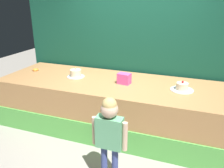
{
  "coord_description": "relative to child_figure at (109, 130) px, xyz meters",
  "views": [
    {
      "loc": [
        1.04,
        -2.74,
        2.13
      ],
      "look_at": [
        -0.12,
        0.39,
        0.9
      ],
      "focal_mm": 37.04,
      "sensor_mm": 36.0,
      "label": 1
    }
  ],
  "objects": [
    {
      "name": "ground_plane",
      "position": [
        -0.21,
        0.6,
        -0.73
      ],
      "size": [
        12.0,
        12.0,
        0.0
      ],
      "primitive_type": "plane",
      "color": "gray"
    },
    {
      "name": "curtain_backdrop",
      "position": [
        -0.21,
        1.98,
        0.75
      ],
      "size": [
        4.53,
        0.08,
        2.96
      ],
      "primitive_type": "cube",
      "color": "#144C38",
      "rests_on": "ground_plane"
    },
    {
      "name": "stage_platform",
      "position": [
        -0.21,
        1.23,
        -0.31
      ],
      "size": [
        4.26,
        1.3,
        0.84
      ],
      "color": "#B27F4C",
      "rests_on": "ground_plane"
    },
    {
      "name": "cake_left",
      "position": [
        -1.12,
        1.27,
        0.18
      ],
      "size": [
        0.31,
        0.31,
        0.19
      ],
      "color": "silver",
      "rests_on": "stage_platform"
    },
    {
      "name": "child_figure",
      "position": [
        0.0,
        0.0,
        0.0
      ],
      "size": [
        0.43,
        0.2,
        1.13
      ],
      "color": "#3F4C8C",
      "rests_on": "ground_plane"
    },
    {
      "name": "donut",
      "position": [
        -2.02,
        1.33,
        0.13
      ],
      "size": [
        0.11,
        0.11,
        0.04
      ],
      "primitive_type": "torus",
      "color": "orange",
      "rests_on": "stage_platform"
    },
    {
      "name": "cake_center",
      "position": [
        0.69,
        1.25,
        0.16
      ],
      "size": [
        0.35,
        0.35,
        0.15
      ],
      "color": "silver",
      "rests_on": "stage_platform"
    },
    {
      "name": "pink_box",
      "position": [
        -0.21,
        1.23,
        0.2
      ],
      "size": [
        0.22,
        0.17,
        0.17
      ],
      "primitive_type": "cube",
      "rotation": [
        0.0,
        0.0,
        -0.16
      ],
      "color": "#E44D9D",
      "rests_on": "stage_platform"
    }
  ]
}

